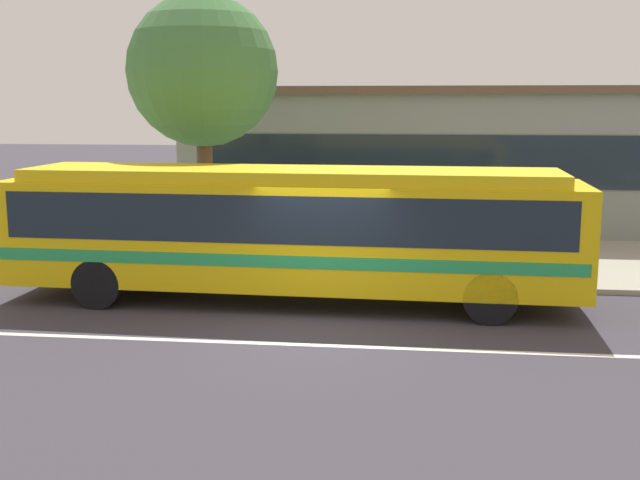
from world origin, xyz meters
The scene contains 8 objects.
ground_plane centered at (0.00, 0.00, 0.00)m, with size 120.00×120.00×0.00m, color #39353E.
sidewalk_slab centered at (0.00, 7.40, 0.06)m, with size 60.00×8.00×0.12m, color #A09C89.
lane_stripe_center centered at (0.00, -0.80, 0.00)m, with size 56.00×0.16×0.01m, color silver.
transit_bus centered at (-0.76, 2.05, 1.60)m, with size 11.66×2.78×2.75m.
pedestrian_waiting_near_sign centered at (-3.24, 5.60, 1.09)m, with size 0.41×0.41×1.65m.
bus_stop_sign centered at (3.35, 3.88, 1.69)m, with size 0.15×0.44×2.44m.
street_tree_near_stop centered at (-3.51, 5.68, 4.79)m, with size 3.71×3.71×6.55m.
station_building centered at (2.86, 13.11, 2.27)m, with size 17.04×7.36×4.52m.
Camera 1 is at (1.66, -13.39, 4.05)m, focal length 43.84 mm.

